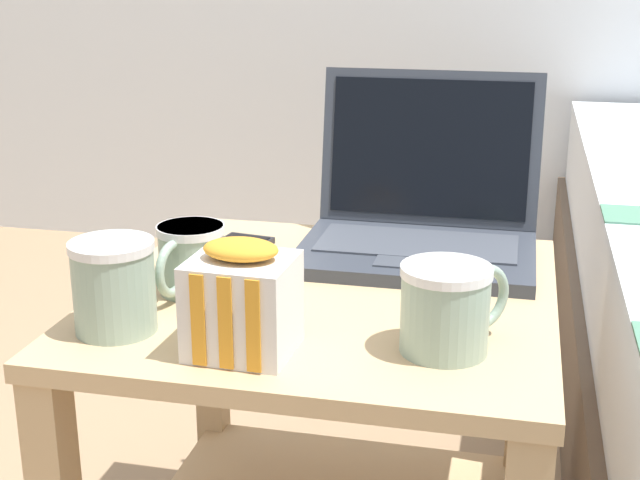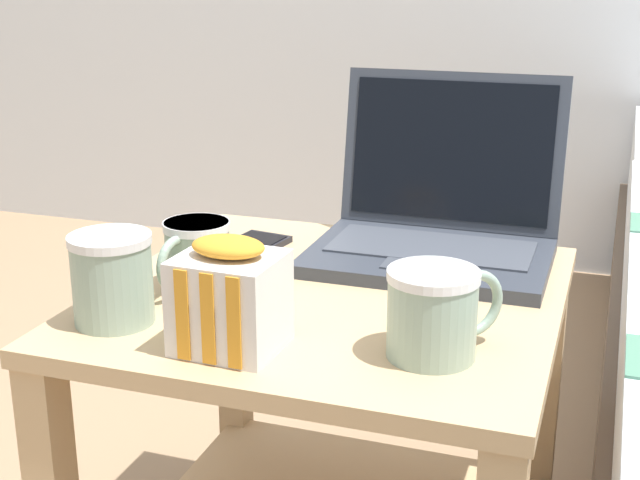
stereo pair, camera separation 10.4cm
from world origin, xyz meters
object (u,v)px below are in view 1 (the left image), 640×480
at_px(mug_mid_center, 447,304).
at_px(cell_phone, 230,252).
at_px(mug_front_left, 190,256).
at_px(snack_bag, 242,301).
at_px(laptop, 420,218).
at_px(mug_front_right, 115,281).

height_order(mug_mid_center, cell_phone, mug_mid_center).
relative_size(mug_front_left, cell_phone, 0.77).
bearing_deg(snack_bag, laptop, 69.76).
height_order(mug_front_right, mug_mid_center, mug_front_right).
distance_m(laptop, snack_bag, 0.41).
bearing_deg(laptop, mug_front_right, -129.71).
distance_m(mug_front_left, snack_bag, 0.19).
bearing_deg(mug_mid_center, mug_front_left, 162.59).
relative_size(laptop, mug_front_right, 2.33).
height_order(laptop, snack_bag, laptop).
xyz_separation_m(mug_mid_center, cell_phone, (-0.32, 0.25, -0.05)).
height_order(mug_front_left, mug_mid_center, mug_mid_center).
bearing_deg(laptop, snack_bag, -110.24).
bearing_deg(snack_bag, mug_front_right, 170.72).
bearing_deg(snack_bag, mug_front_left, 127.24).
distance_m(mug_front_right, mug_mid_center, 0.36).
bearing_deg(cell_phone, snack_bag, -69.05).
bearing_deg(snack_bag, mug_mid_center, 13.61).
xyz_separation_m(mug_front_left, snack_bag, (0.12, -0.15, 0.01)).
xyz_separation_m(laptop, mug_mid_center, (0.07, -0.33, 0.00)).
relative_size(mug_front_left, mug_front_right, 0.88).
xyz_separation_m(snack_bag, cell_phone, (-0.12, 0.30, -0.05)).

